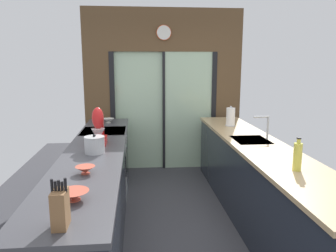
# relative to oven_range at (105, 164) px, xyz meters

# --- Properties ---
(ground_plane) EXTENTS (5.04, 7.60, 0.02)m
(ground_plane) POSITION_rel_oven_range_xyz_m (0.91, -0.65, -0.47)
(ground_plane) COLOR #38383D
(back_wall_unit) EXTENTS (2.64, 0.12, 2.70)m
(back_wall_unit) POSITION_rel_oven_range_xyz_m (0.91, 1.15, 1.07)
(back_wall_unit) COLOR brown
(back_wall_unit) RESTS_ON ground_plane
(left_counter_run) EXTENTS (0.62, 3.80, 0.92)m
(left_counter_run) POSITION_rel_oven_range_xyz_m (-0.00, -1.12, 0.01)
(left_counter_run) COLOR #1E232D
(left_counter_run) RESTS_ON ground_plane
(right_counter_run) EXTENTS (0.62, 3.80, 0.92)m
(right_counter_run) POSITION_rel_oven_range_xyz_m (1.82, -0.95, 0.01)
(right_counter_run) COLOR #1E232D
(right_counter_run) RESTS_ON ground_plane
(sink_faucet) EXTENTS (0.19, 0.02, 0.28)m
(sink_faucet) POSITION_rel_oven_range_xyz_m (1.97, -0.70, 0.65)
(sink_faucet) COLOR #B7BABC
(sink_faucet) RESTS_ON right_counter_run
(oven_range) EXTENTS (0.60, 0.60, 0.92)m
(oven_range) POSITION_rel_oven_range_xyz_m (0.00, 0.00, 0.00)
(oven_range) COLOR #B7BABC
(oven_range) RESTS_ON ground_plane
(mixing_bowl_near) EXTENTS (0.21, 0.21, 0.06)m
(mixing_bowl_near) POSITION_rel_oven_range_xyz_m (0.02, -2.29, 0.50)
(mixing_bowl_near) COLOR #BC4C38
(mixing_bowl_near) RESTS_ON left_counter_run
(mixing_bowl_mid) EXTENTS (0.16, 0.16, 0.06)m
(mixing_bowl_mid) POSITION_rel_oven_range_xyz_m (0.02, -1.75, 0.50)
(mixing_bowl_mid) COLOR #BC4C38
(mixing_bowl_mid) RESTS_ON left_counter_run
(mixing_bowl_far) EXTENTS (0.17, 0.17, 0.07)m
(mixing_bowl_far) POSITION_rel_oven_range_xyz_m (0.02, 0.59, 0.50)
(mixing_bowl_far) COLOR silver
(mixing_bowl_far) RESTS_ON left_counter_run
(knife_block) EXTENTS (0.09, 0.14, 0.29)m
(knife_block) POSITION_rel_oven_range_xyz_m (0.02, -2.65, 0.58)
(knife_block) COLOR brown
(knife_block) RESTS_ON left_counter_run
(stand_mixer) EXTENTS (0.17, 0.27, 0.42)m
(stand_mixer) POSITION_rel_oven_range_xyz_m (0.02, -0.74, 0.63)
(stand_mixer) COLOR red
(stand_mixer) RESTS_ON left_counter_run
(stock_pot) EXTENTS (0.21, 0.21, 0.20)m
(stock_pot) POSITION_rel_oven_range_xyz_m (0.02, -1.12, 0.55)
(stock_pot) COLOR #B7BABC
(stock_pot) RESTS_ON left_counter_run
(soap_bottle) EXTENTS (0.07, 0.07, 0.29)m
(soap_bottle) POSITION_rel_oven_range_xyz_m (1.80, -1.84, 0.59)
(soap_bottle) COLOR #D1CC4C
(soap_bottle) RESTS_ON right_counter_run
(paper_towel_roll) EXTENTS (0.14, 0.14, 0.29)m
(paper_towel_roll) POSITION_rel_oven_range_xyz_m (1.80, 0.18, 0.59)
(paper_towel_roll) COLOR #B7BABC
(paper_towel_roll) RESTS_ON right_counter_run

